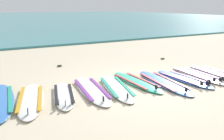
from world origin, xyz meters
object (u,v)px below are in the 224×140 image
surfboard_7 (184,79)px  surfboard_9 (218,74)px  surfboard_3 (91,90)px  surfboard_1 (31,99)px  surfboard_6 (164,82)px  surfboard_4 (116,87)px  surfboard_5 (136,82)px  surfboard_2 (64,95)px  surfboard_8 (197,75)px

surfboard_7 → surfboard_9: same height
surfboard_3 → surfboard_9: 3.94m
surfboard_1 → surfboard_6: same height
surfboard_3 → surfboard_4: (0.62, -0.15, 0.00)m
surfboard_5 → surfboard_9: bearing=-11.5°
surfboard_2 → surfboard_6: 2.68m
surfboard_2 → surfboard_5: 2.04m
surfboard_6 → surfboard_9: (1.96, -0.15, -0.00)m
surfboard_2 → surfboard_3: bearing=2.6°
surfboard_4 → surfboard_9: same height
surfboard_7 → surfboard_8: same height
surfboard_5 → surfboard_9: size_ratio=0.87×
surfboard_2 → surfboard_3: (0.71, 0.03, -0.00)m
surfboard_5 → surfboard_8: bearing=-9.2°
surfboard_4 → surfboard_2: bearing=175.1°
surfboard_4 → surfboard_1: bearing=174.5°
surfboard_1 → surfboard_5: size_ratio=1.08×
surfboard_2 → surfboard_4: size_ratio=0.84×
surfboard_6 → surfboard_4: bearing=170.2°
surfboard_7 → surfboard_9: 1.28m
surfboard_1 → surfboard_4: (2.06, -0.20, 0.00)m
surfboard_3 → surfboard_2: bearing=-177.4°
surfboard_3 → surfboard_8: size_ratio=1.09×
surfboard_3 → surfboard_9: same height
surfboard_1 → surfboard_2: same height
surfboard_1 → surfboard_8: size_ratio=1.05×
surfboard_3 → surfboard_5: 1.32m
surfboard_5 → surfboard_1: bearing=179.1°
surfboard_1 → surfboard_5: same height
surfboard_2 → surfboard_9: same height
surfboard_2 → surfboard_8: bearing=-4.0°
surfboard_3 → surfboard_9: (3.91, -0.52, -0.00)m
surfboard_3 → surfboard_9: size_ratio=0.98×
surfboard_5 → surfboard_8: (1.95, -0.31, 0.00)m
surfboard_3 → surfboard_5: bearing=0.3°
surfboard_1 → surfboard_4: size_ratio=1.00×
surfboard_6 → surfboard_8: (1.33, 0.07, 0.00)m
surfboard_6 → surfboard_8: bearing=2.9°
surfboard_7 → surfboard_9: (1.28, -0.11, -0.00)m
surfboard_3 → surfboard_7: same height
surfboard_1 → surfboard_6: (3.38, -0.43, -0.00)m
surfboard_8 → surfboard_9: bearing=-18.6°
surfboard_5 → surfboard_6: size_ratio=0.88×
surfboard_3 → surfboard_5: (1.32, 0.01, 0.00)m
surfboard_3 → surfboard_6: 1.98m
surfboard_2 → surfboard_5: (2.04, 0.04, -0.00)m
surfboard_2 → surfboard_9: 4.65m
surfboard_1 → surfboard_2: 0.73m
surfboard_1 → surfboard_7: same height
surfboard_4 → surfboard_7: (2.01, -0.27, 0.00)m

